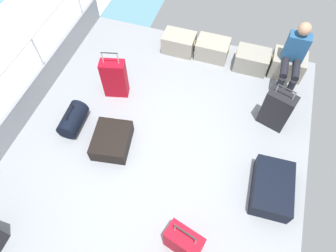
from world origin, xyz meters
name	(u,v)px	position (x,y,z in m)	size (l,w,h in m)	color
ground_plane	(157,150)	(0.00, 0.00, -0.03)	(4.40, 5.20, 0.06)	gray
gunwale_port	(26,105)	(-2.17, 0.00, 0.23)	(0.06, 5.20, 0.45)	gray
railing_port	(10,82)	(-2.17, 0.00, 0.78)	(0.04, 4.20, 1.02)	silver
cargo_crate_0	(179,43)	(-0.30, 2.16, 0.18)	(0.61, 0.40, 0.36)	#9E9989
cargo_crate_1	(212,49)	(0.33, 2.20, 0.17)	(0.61, 0.42, 0.34)	#9E9989
cargo_crate_2	(252,60)	(1.06, 2.13, 0.18)	(0.61, 0.41, 0.36)	gray
cargo_crate_3	(287,65)	(1.67, 2.18, 0.21)	(0.59, 0.43, 0.41)	#9E9989
passenger_seated	(294,56)	(1.67, 1.99, 0.59)	(0.34, 0.66, 1.11)	#26598C
suitcase_1	(115,79)	(-1.00, 0.84, 0.36)	(0.43, 0.29, 0.92)	#B70C1E
suitcase_2	(112,141)	(-0.66, -0.12, 0.13)	(0.62, 0.71, 0.25)	black
suitcase_3	(184,242)	(0.77, -1.21, 0.26)	(0.49, 0.34, 0.73)	#B70C1E
suitcase_4	(272,188)	(1.72, -0.15, 0.14)	(0.55, 0.82, 0.28)	black
suitcase_5	(277,110)	(1.58, 1.03, 0.34)	(0.47, 0.34, 0.84)	black
duffel_bag	(73,119)	(-1.38, 0.03, 0.15)	(0.33, 0.55, 0.44)	black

